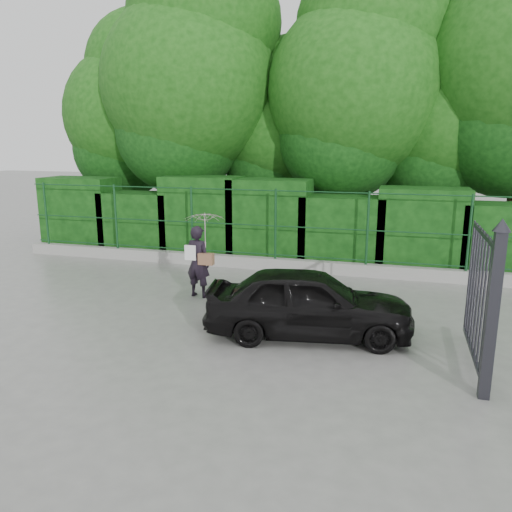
# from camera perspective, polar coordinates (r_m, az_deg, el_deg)

# --- Properties ---
(ground) EXTENTS (80.00, 80.00, 0.00)m
(ground) POSITION_cam_1_polar(r_m,az_deg,el_deg) (9.03, -7.25, -8.30)
(ground) COLOR gray
(kerb) EXTENTS (14.00, 0.25, 0.30)m
(kerb) POSITION_cam_1_polar(r_m,az_deg,el_deg) (13.05, 0.49, -0.81)
(kerb) COLOR #9E9E99
(kerb) RESTS_ON ground
(fence) EXTENTS (14.13, 0.06, 1.80)m
(fence) POSITION_cam_1_polar(r_m,az_deg,el_deg) (12.78, 1.46, 3.70)
(fence) COLOR #123D1C
(fence) RESTS_ON kerb
(hedge) EXTENTS (14.20, 1.20, 2.30)m
(hedge) POSITION_cam_1_polar(r_m,az_deg,el_deg) (13.85, 1.06, 3.72)
(hedge) COLOR black
(hedge) RESTS_ON ground
(trees) EXTENTS (17.10, 6.15, 8.08)m
(trees) POSITION_cam_1_polar(r_m,az_deg,el_deg) (15.67, 8.10, 17.84)
(trees) COLOR black
(trees) RESTS_ON ground
(gate) EXTENTS (0.22, 2.33, 2.36)m
(gate) POSITION_cam_1_polar(r_m,az_deg,el_deg) (7.39, 24.85, -4.56)
(gate) COLOR #27272D
(gate) RESTS_ON ground
(woman) EXTENTS (0.87, 0.85, 1.82)m
(woman) POSITION_cam_1_polar(r_m,az_deg,el_deg) (10.54, -6.17, 1.57)
(woman) COLOR black
(woman) RESTS_ON ground
(car) EXTENTS (3.66, 1.93, 1.19)m
(car) POSITION_cam_1_polar(r_m,az_deg,el_deg) (8.54, 6.04, -5.30)
(car) COLOR black
(car) RESTS_ON ground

